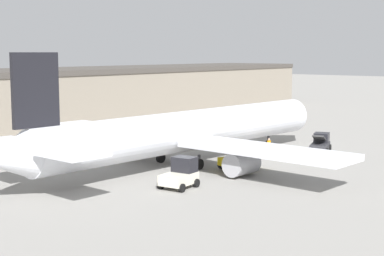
{
  "coord_description": "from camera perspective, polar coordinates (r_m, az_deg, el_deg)",
  "views": [
    {
      "loc": [
        -40.62,
        -32.53,
        9.91
      ],
      "look_at": [
        0.0,
        0.0,
        3.2
      ],
      "focal_mm": 55.0,
      "sensor_mm": 36.0,
      "label": 1
    }
  ],
  "objects": [
    {
      "name": "terminal_building",
      "position": [
        85.0,
        -11.73,
        3.1
      ],
      "size": [
        99.59,
        15.79,
        7.67
      ],
      "color": "gray",
      "rests_on": "ground_plane"
    },
    {
      "name": "baggage_tug",
      "position": [
        50.15,
        4.85,
        -2.95
      ],
      "size": [
        3.63,
        3.14,
        2.04
      ],
      "rotation": [
        0.0,
        0.0,
        -0.42
      ],
      "color": "yellow",
      "rests_on": "ground_plane"
    },
    {
      "name": "airplane",
      "position": [
        51.82,
        -0.68,
        -0.38
      ],
      "size": [
        40.36,
        32.62,
        9.92
      ],
      "rotation": [
        0.0,
        0.0,
        -0.05
      ],
      "color": "silver",
      "rests_on": "ground_plane"
    },
    {
      "name": "ground_plane",
      "position": [
        52.97,
        -0.0,
        -3.44
      ],
      "size": [
        400.0,
        400.0,
        0.0
      ],
      "primitive_type": "plane",
      "color": "gray"
    },
    {
      "name": "ground_crew_worker",
      "position": [
        57.68,
        7.47,
        -1.74
      ],
      "size": [
        0.36,
        0.36,
        1.62
      ],
      "rotation": [
        0.0,
        0.0,
        1.39
      ],
      "color": "#1E2338",
      "rests_on": "ground_plane"
    },
    {
      "name": "belt_loader_truck",
      "position": [
        59.43,
        12.35,
        -1.48
      ],
      "size": [
        3.83,
        2.77,
        2.05
      ],
      "rotation": [
        0.0,
        0.0,
        0.32
      ],
      "color": "#2D2D33",
      "rests_on": "ground_plane"
    },
    {
      "name": "pushback_tug",
      "position": [
        43.43,
        -1.11,
        -4.49
      ],
      "size": [
        2.92,
        2.37,
        2.22
      ],
      "rotation": [
        0.0,
        0.0,
        0.1
      ],
      "color": "beige",
      "rests_on": "ground_plane"
    }
  ]
}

